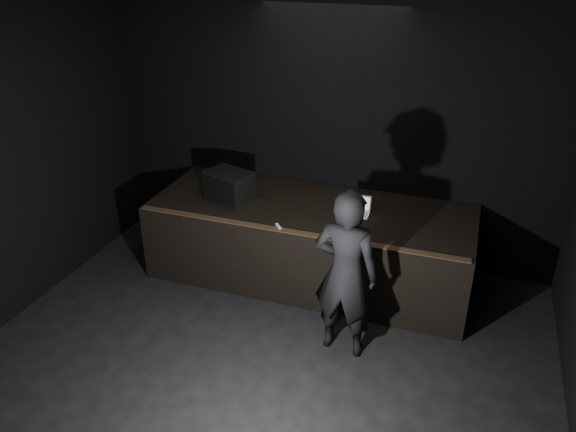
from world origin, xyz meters
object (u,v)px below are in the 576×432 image
(stage_monitor, at_px, (229,186))
(beer_can, at_px, (219,197))
(stage_riser, at_px, (310,242))
(laptop, at_px, (357,209))
(person, at_px, (346,274))

(stage_monitor, relative_size, beer_can, 4.43)
(stage_monitor, xyz_separation_m, beer_can, (-0.08, -0.14, -0.11))
(stage_riser, distance_m, laptop, 0.81)
(stage_riser, height_order, person, person)
(laptop, xyz_separation_m, beer_can, (-1.71, -0.28, 0.02))
(laptop, relative_size, person, 0.16)
(stage_monitor, xyz_separation_m, laptop, (1.63, 0.14, -0.13))
(stage_riser, relative_size, laptop, 13.17)
(stage_riser, bearing_deg, beer_can, -166.52)
(stage_riser, xyz_separation_m, stage_monitor, (-1.05, -0.13, 0.69))
(beer_can, bearing_deg, person, -27.89)
(person, bearing_deg, laptop, -77.13)
(stage_riser, xyz_separation_m, beer_can, (-1.12, -0.27, 0.57))
(laptop, xyz_separation_m, person, (0.18, -1.28, -0.12))
(stage_monitor, distance_m, beer_can, 0.20)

